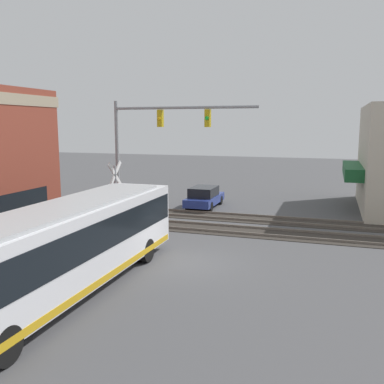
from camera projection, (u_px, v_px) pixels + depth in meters
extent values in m
plane|color=#4C4C4F|center=(187.00, 263.00, 17.88)|extent=(120.00, 120.00, 0.00)
cube|color=#19592D|center=(353.00, 170.00, 29.40)|extent=(7.21, 1.20, 0.80)
cube|color=silver|center=(67.00, 245.00, 14.42)|extent=(12.23, 2.55, 2.54)
cube|color=black|center=(67.00, 234.00, 14.36)|extent=(11.99, 2.59, 1.07)
cube|color=gold|center=(69.00, 276.00, 14.59)|extent=(11.99, 2.58, 0.24)
cube|color=#A5A8AA|center=(66.00, 207.00, 14.21)|extent=(10.40, 2.17, 0.12)
cylinder|color=black|center=(122.00, 248.00, 18.29)|extent=(1.00, 2.57, 1.00)
cylinder|color=gray|center=(118.00, 165.00, 23.82)|extent=(0.20, 0.20, 7.00)
cylinder|color=gray|center=(184.00, 108.00, 22.13)|extent=(0.16, 7.84, 0.16)
cube|color=gold|center=(160.00, 118.00, 22.62)|extent=(0.30, 0.27, 0.90)
sphere|color=yellow|center=(159.00, 118.00, 22.46)|extent=(0.20, 0.20, 0.20)
cube|color=gold|center=(208.00, 118.00, 21.81)|extent=(0.30, 0.27, 0.90)
sphere|color=green|center=(207.00, 118.00, 21.66)|extent=(0.20, 0.20, 0.20)
cylinder|color=gray|center=(116.00, 199.00, 22.79)|extent=(0.14, 0.14, 3.60)
cube|color=white|center=(115.00, 175.00, 22.59)|extent=(1.41, 0.06, 1.41)
cube|color=white|center=(115.00, 175.00, 22.59)|extent=(1.41, 0.06, 1.41)
cylinder|color=#38383A|center=(115.00, 190.00, 22.71)|extent=(0.08, 0.90, 0.08)
sphere|color=red|center=(123.00, 190.00, 22.53)|extent=(0.28, 0.28, 0.28)
sphere|color=red|center=(107.00, 189.00, 22.80)|extent=(0.28, 0.28, 0.28)
cube|color=#332D28|center=(222.00, 229.00, 23.51)|extent=(2.60, 60.00, 0.03)
cube|color=#6B6056|center=(219.00, 231.00, 22.83)|extent=(0.07, 60.00, 0.15)
cube|color=#6B6056|center=(225.00, 226.00, 24.18)|extent=(0.07, 60.00, 0.15)
cube|color=#332D28|center=(235.00, 218.00, 26.52)|extent=(2.60, 60.00, 0.03)
cube|color=#6B6056|center=(232.00, 219.00, 25.83)|extent=(0.07, 60.00, 0.15)
cube|color=#6B6056|center=(237.00, 214.00, 27.18)|extent=(0.07, 60.00, 0.15)
cube|color=navy|center=(205.00, 200.00, 29.92)|extent=(4.28, 1.80, 0.54)
cube|color=black|center=(204.00, 192.00, 29.62)|extent=(2.35, 1.62, 0.66)
cylinder|color=black|center=(210.00, 199.00, 31.20)|extent=(0.64, 1.82, 0.64)
cylinder|color=black|center=(199.00, 206.00, 28.71)|extent=(0.64, 1.82, 0.64)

